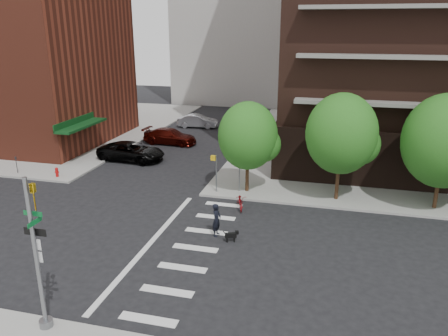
% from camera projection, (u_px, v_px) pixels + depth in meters
% --- Properties ---
extents(ground, '(120.00, 120.00, 0.00)m').
position_uv_depth(ground, '(142.00, 241.00, 23.40)').
color(ground, black).
rests_on(ground, ground).
extents(sidewalk_nw, '(31.00, 33.00, 0.15)m').
position_uv_depth(sidewalk_nw, '(33.00, 125.00, 50.81)').
color(sidewalk_nw, gray).
rests_on(sidewalk_nw, ground).
extents(crosswalk, '(3.85, 13.00, 0.01)m').
position_uv_depth(crosswalk, '(181.00, 246.00, 22.88)').
color(crosswalk, silver).
rests_on(crosswalk, ground).
extents(midrise_nw, '(21.40, 15.50, 20.00)m').
position_uv_depth(midrise_nw, '(4.00, 35.00, 42.03)').
color(midrise_nw, maroon).
rests_on(midrise_nw, sidewalk_nw).
extents(tree_a, '(4.00, 4.00, 5.90)m').
position_uv_depth(tree_a, '(248.00, 136.00, 29.03)').
color(tree_a, '#301E11').
rests_on(tree_a, sidewalk_ne).
extents(tree_b, '(4.50, 4.50, 6.65)m').
position_uv_depth(tree_b, '(341.00, 134.00, 27.46)').
color(tree_b, '#301E11').
rests_on(tree_b, sidewalk_ne).
extents(tree_c, '(5.00, 5.00, 6.80)m').
position_uv_depth(tree_c, '(445.00, 141.00, 26.07)').
color(tree_c, '#301E11').
rests_on(tree_c, sidewalk_ne).
extents(traffic_signal, '(0.90, 0.75, 6.00)m').
position_uv_depth(traffic_signal, '(39.00, 267.00, 15.78)').
color(traffic_signal, slate).
rests_on(traffic_signal, sidewalk_s).
extents(pedestrian_signal, '(2.18, 0.67, 2.60)m').
position_uv_depth(pedestrian_signal, '(221.00, 168.00, 29.58)').
color(pedestrian_signal, slate).
rests_on(pedestrian_signal, sidewalk_ne).
extents(fire_hydrant, '(0.24, 0.24, 0.73)m').
position_uv_depth(fire_hydrant, '(57.00, 172.00, 32.90)').
color(fire_hydrant, '#A50C0C').
rests_on(fire_hydrant, sidewalk_nw).
extents(parking_meter, '(0.10, 0.08, 1.32)m').
position_uv_depth(parking_meter, '(16.00, 163.00, 33.60)').
color(parking_meter, black).
rests_on(parking_meter, sidewalk_nw).
extents(parked_car_black, '(3.02, 5.89, 1.59)m').
position_uv_depth(parked_car_black, '(131.00, 152.00, 37.28)').
color(parked_car_black, black).
rests_on(parked_car_black, ground).
extents(parked_car_maroon, '(2.42, 5.36, 1.53)m').
position_uv_depth(parked_car_maroon, '(170.00, 136.00, 42.55)').
color(parked_car_maroon, '#390905').
rests_on(parked_car_maroon, ground).
extents(parked_car_silver, '(1.98, 4.64, 1.49)m').
position_uv_depth(parked_car_silver, '(198.00, 121.00, 49.50)').
color(parked_car_silver, '#ADAFB6').
rests_on(parked_car_silver, ground).
extents(scooter, '(1.16, 1.98, 0.99)m').
position_uv_depth(scooter, '(241.00, 201.00, 27.50)').
color(scooter, maroon).
rests_on(scooter, ground).
extents(dog_walker, '(0.73, 0.53, 1.87)m').
position_uv_depth(dog_walker, '(217.00, 220.00, 23.81)').
color(dog_walker, black).
rests_on(dog_walker, ground).
extents(dog, '(0.74, 0.42, 0.62)m').
position_uv_depth(dog, '(232.00, 235.00, 23.26)').
color(dog, black).
rests_on(dog, ground).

